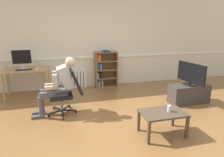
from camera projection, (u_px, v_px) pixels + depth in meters
ground_plane at (116, 125)px, 3.71m from camera, size 18.00×18.00×0.00m
back_wall at (92, 43)px, 5.82m from camera, size 12.00×0.13×2.70m
computer_desk at (26, 73)px, 5.09m from camera, size 1.15×0.62×0.76m
imac_monitor at (22, 58)px, 5.03m from camera, size 0.51×0.14×0.51m
keyboard at (24, 70)px, 4.92m from camera, size 0.38×0.12×0.02m
computer_mouse at (37, 69)px, 5.01m from camera, size 0.06×0.10×0.03m
bookshelf at (105, 69)px, 5.92m from camera, size 0.68×0.29×1.15m
radiator at (73, 79)px, 5.85m from camera, size 0.82×0.08×0.54m
office_chair at (68, 90)px, 4.13m from camera, size 0.77×0.62×0.98m
person_seated at (59, 85)px, 4.04m from camera, size 0.96×0.40×1.23m
tv_stand at (189, 94)px, 4.75m from camera, size 0.97×0.40×0.46m
tv_screen at (191, 74)px, 4.61m from camera, size 0.24×0.84×0.55m
coffee_table at (163, 115)px, 3.31m from camera, size 0.77×0.49×0.43m
drinking_glass at (169, 108)px, 3.30m from camera, size 0.07×0.07×0.11m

